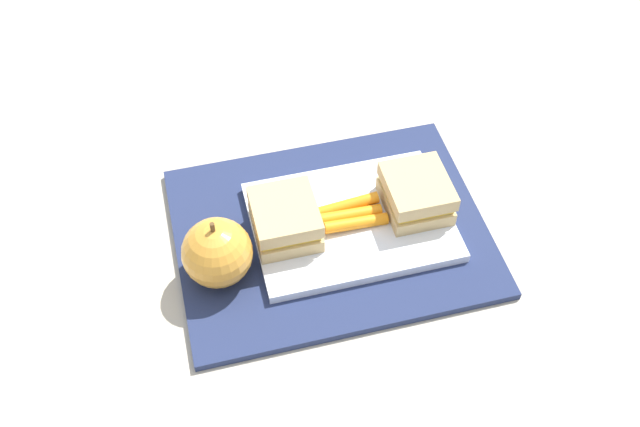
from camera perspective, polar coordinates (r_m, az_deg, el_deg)
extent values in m
plane|color=#B7AD99|center=(0.86, 0.81, -1.63)|extent=(2.40, 2.40, 0.00)
cube|color=navy|center=(0.85, 0.81, -1.42)|extent=(0.36, 0.28, 0.01)
cube|color=white|center=(0.85, 2.46, -0.64)|extent=(0.23, 0.17, 0.01)
cube|color=tan|center=(0.86, 7.52, 1.00)|extent=(0.07, 0.08, 0.02)
cube|color=#F4CC4C|center=(0.85, 7.61, 1.57)|extent=(0.07, 0.07, 0.01)
cube|color=tan|center=(0.84, 7.70, 2.16)|extent=(0.07, 0.08, 0.02)
cube|color=tan|center=(0.82, -2.73, -1.02)|extent=(0.07, 0.08, 0.02)
cube|color=#F4CC4C|center=(0.81, -2.76, -0.45)|extent=(0.07, 0.07, 0.01)
cube|color=tan|center=(0.80, -2.80, 0.13)|extent=(0.07, 0.08, 0.02)
cylinder|color=orange|center=(0.85, 2.17, 0.66)|extent=(0.08, 0.01, 0.02)
cylinder|color=orange|center=(0.84, 2.36, -0.06)|extent=(0.08, 0.01, 0.02)
cylinder|color=orange|center=(0.83, 2.85, -0.77)|extent=(0.08, 0.01, 0.02)
sphere|color=gold|center=(0.79, -8.11, -3.08)|extent=(0.08, 0.08, 0.08)
cylinder|color=brown|center=(0.75, -8.47, -1.09)|extent=(0.01, 0.01, 0.01)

